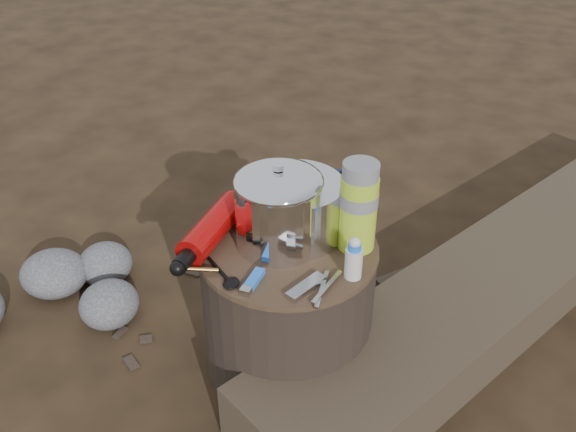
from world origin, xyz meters
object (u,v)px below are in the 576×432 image
at_px(stump, 288,308).
at_px(fuel_bottle, 212,228).
at_px(camping_pot, 279,207).
at_px(travel_mug, 352,202).
at_px(log_main, 516,270).
at_px(thermos, 358,207).

relative_size(stump, fuel_bottle, 1.44).
xyz_separation_m(stump, camping_pot, (-0.03, 0.01, 0.30)).
relative_size(camping_pot, travel_mug, 1.54).
relative_size(log_main, thermos, 9.09).
distance_m(stump, travel_mug, 0.32).
xyz_separation_m(fuel_bottle, thermos, (0.32, 0.12, 0.07)).
height_order(fuel_bottle, travel_mug, travel_mug).
relative_size(stump, camping_pot, 2.11).
xyz_separation_m(camping_pot, fuel_bottle, (-0.15, -0.05, -0.07)).
relative_size(thermos, travel_mug, 1.67).
relative_size(fuel_bottle, thermos, 1.36).
distance_m(log_main, camping_pot, 0.87).
bearing_deg(log_main, camping_pot, -109.94).
height_order(log_main, travel_mug, travel_mug).
relative_size(stump, log_main, 0.21).
xyz_separation_m(stump, travel_mug, (0.11, 0.15, 0.26)).
bearing_deg(log_main, thermos, -102.74).
bearing_deg(thermos, log_main, 51.82).
height_order(log_main, thermos, thermos).
height_order(stump, fuel_bottle, fuel_bottle).
distance_m(stump, camping_pot, 0.30).
height_order(fuel_bottle, thermos, thermos).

